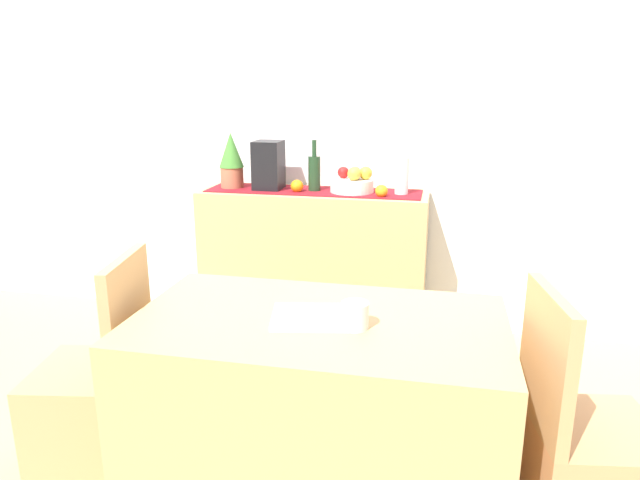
% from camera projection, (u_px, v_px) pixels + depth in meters
% --- Properties ---
extents(ground_plane, '(6.40, 6.40, 0.02)m').
position_uv_depth(ground_plane, '(318.00, 418.00, 2.68)').
color(ground_plane, tan).
rests_on(ground_plane, ground).
extents(room_wall_rear, '(6.40, 0.06, 2.70)m').
position_uv_depth(room_wall_rear, '(360.00, 111.00, 3.44)').
color(room_wall_rear, white).
rests_on(room_wall_rear, ground).
extents(sideboard_console, '(1.34, 0.42, 0.90)m').
position_uv_depth(sideboard_console, '(314.00, 264.00, 3.48)').
color(sideboard_console, tan).
rests_on(sideboard_console, ground).
extents(table_runner, '(1.26, 0.32, 0.01)m').
position_uv_depth(table_runner, '(314.00, 191.00, 3.36)').
color(table_runner, maroon).
rests_on(table_runner, sideboard_console).
extents(fruit_bowl, '(0.25, 0.25, 0.07)m').
position_uv_depth(fruit_bowl, '(352.00, 185.00, 3.30)').
color(fruit_bowl, white).
rests_on(fruit_bowl, table_runner).
extents(apple_center, '(0.07, 0.07, 0.07)m').
position_uv_depth(apple_center, '(355.00, 172.00, 3.31)').
color(apple_center, '#AB2929').
rests_on(apple_center, fruit_bowl).
extents(apple_right, '(0.08, 0.08, 0.08)m').
position_uv_depth(apple_right, '(354.00, 174.00, 3.23)').
color(apple_right, gold).
rests_on(apple_right, fruit_bowl).
extents(apple_rear, '(0.07, 0.07, 0.07)m').
position_uv_depth(apple_rear, '(343.00, 172.00, 3.32)').
color(apple_rear, red).
rests_on(apple_rear, fruit_bowl).
extents(apple_left, '(0.08, 0.08, 0.08)m').
position_uv_depth(apple_left, '(366.00, 173.00, 3.26)').
color(apple_left, gold).
rests_on(apple_left, fruit_bowl).
extents(wine_bottle, '(0.07, 0.07, 0.30)m').
position_uv_depth(wine_bottle, '(314.00, 173.00, 3.33)').
color(wine_bottle, '#203C21').
rests_on(wine_bottle, sideboard_console).
extents(coffee_maker, '(0.16, 0.18, 0.29)m').
position_uv_depth(coffee_maker, '(269.00, 166.00, 3.37)').
color(coffee_maker, black).
rests_on(coffee_maker, sideboard_console).
extents(ceramic_vase, '(0.08, 0.08, 0.21)m').
position_uv_depth(ceramic_vase, '(402.00, 176.00, 3.23)').
color(ceramic_vase, silver).
rests_on(ceramic_vase, sideboard_console).
extents(potted_plant, '(0.15, 0.15, 0.33)m').
position_uv_depth(potted_plant, '(231.00, 160.00, 3.41)').
color(potted_plant, '#B96446').
rests_on(potted_plant, sideboard_console).
extents(orange_loose_near_bowl, '(0.07, 0.07, 0.07)m').
position_uv_depth(orange_loose_near_bowl, '(297.00, 186.00, 3.32)').
color(orange_loose_near_bowl, orange).
rests_on(orange_loose_near_bowl, sideboard_console).
extents(orange_loose_end, '(0.07, 0.07, 0.07)m').
position_uv_depth(orange_loose_end, '(381.00, 191.00, 3.17)').
color(orange_loose_end, orange).
rests_on(orange_loose_end, sideboard_console).
extents(dining_table, '(1.27, 0.72, 0.74)m').
position_uv_depth(dining_table, '(318.00, 415.00, 2.03)').
color(dining_table, tan).
rests_on(dining_table, ground).
extents(open_book, '(0.31, 0.26, 0.02)m').
position_uv_depth(open_book, '(314.00, 317.00, 1.92)').
color(open_book, white).
rests_on(open_book, dining_table).
extents(coffee_cup, '(0.09, 0.09, 0.09)m').
position_uv_depth(coffee_cup, '(355.00, 315.00, 1.85)').
color(coffee_cup, silver).
rests_on(coffee_cup, dining_table).
extents(chair_near_window, '(0.46, 0.46, 0.90)m').
position_uv_depth(chair_near_window, '(96.00, 411.00, 2.24)').
color(chair_near_window, tan).
rests_on(chair_near_window, ground).
extents(chair_by_corner, '(0.46, 0.46, 0.90)m').
position_uv_depth(chair_by_corner, '(584.00, 475.00, 1.88)').
color(chair_by_corner, tan).
rests_on(chair_by_corner, ground).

